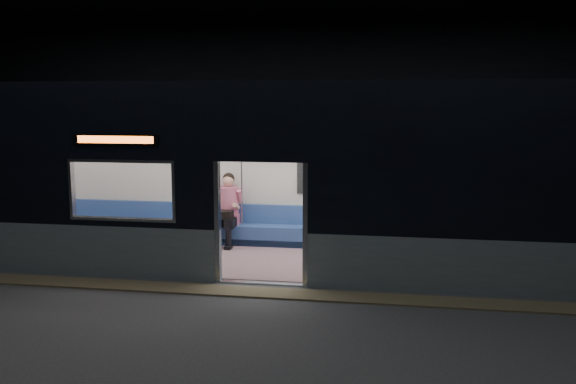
# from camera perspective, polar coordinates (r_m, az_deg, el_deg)

# --- Properties ---
(station_floor) EXTENTS (24.00, 14.00, 0.01)m
(station_floor) POSITION_cam_1_polar(r_m,az_deg,el_deg) (9.33, -3.85, -10.50)
(station_floor) COLOR #47494C
(station_floor) RESTS_ON ground
(station_envelope) EXTENTS (24.00, 14.00, 5.00)m
(station_envelope) POSITION_cam_1_polar(r_m,az_deg,el_deg) (8.82, -4.10, 12.59)
(station_envelope) COLOR black
(station_envelope) RESTS_ON station_floor
(tactile_strip) EXTENTS (22.80, 0.50, 0.03)m
(tactile_strip) POSITION_cam_1_polar(r_m,az_deg,el_deg) (9.83, -3.11, -9.35)
(tactile_strip) COLOR #8C7F59
(tactile_strip) RESTS_ON station_floor
(metro_car) EXTENTS (18.00, 3.04, 3.35)m
(metro_car) POSITION_cam_1_polar(r_m,az_deg,el_deg) (11.36, -1.02, 2.59)
(metro_car) COLOR #8B9DA6
(metro_car) RESTS_ON station_floor
(passenger) EXTENTS (0.45, 0.77, 1.49)m
(passenger) POSITION_cam_1_polar(r_m,az_deg,el_deg) (12.74, -5.66, -1.30)
(passenger) COLOR black
(passenger) RESTS_ON metro_car
(handbag) EXTENTS (0.40, 0.37, 0.17)m
(handbag) POSITION_cam_1_polar(r_m,az_deg,el_deg) (12.53, -5.98, -2.12)
(handbag) COLOR black
(handbag) RESTS_ON passenger
(transit_map) EXTENTS (0.91, 0.03, 0.59)m
(transit_map) POSITION_cam_1_polar(r_m,az_deg,el_deg) (12.60, 3.11, 1.35)
(transit_map) COLOR white
(transit_map) RESTS_ON metro_car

